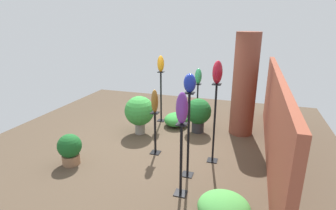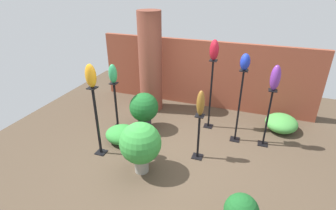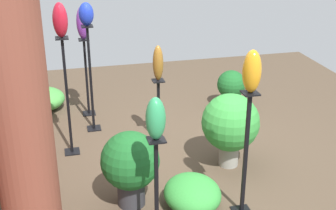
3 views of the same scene
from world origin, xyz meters
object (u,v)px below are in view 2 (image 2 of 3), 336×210
Objects in this scene: art_vase_ruby at (214,50)px; pedestal_jade at (116,108)px; pedestal_cobalt at (239,110)px; potted_plant_back_center at (144,109)px; pedestal_amber at (97,125)px; art_vase_violet at (275,78)px; pedestal_ruby at (210,98)px; art_vase_cobalt at (245,62)px; brick_pillar at (150,63)px; pedestal_bronze at (198,139)px; art_vase_bronze at (201,103)px; art_vase_jade at (113,74)px; art_vase_amber at (91,76)px; pedestal_violet at (267,121)px; potted_plant_mid_right at (140,144)px.

pedestal_jade is at bearing -159.35° from art_vase_ruby.
potted_plant_back_center is at bearing -173.41° from pedestal_cobalt.
art_vase_violet is (3.02, 1.40, 0.83)m from pedestal_amber.
pedestal_ruby is 5.01× the size of art_vase_cobalt.
pedestal_cobalt is at bearing -28.51° from art_vase_ruby.
brick_pillar is 2.25× the size of pedestal_jade.
art_vase_ruby is at bearing 92.06° from pedestal_bronze.
pedestal_ruby reaches higher than pedestal_jade.
pedestal_amber is 2.91× the size of art_vase_bronze.
pedestal_ruby is 1.47m from art_vase_violet.
art_vase_violet is at bearing 2.59° from art_vase_cobalt.
art_vase_jade is 0.96× the size of art_vase_amber.
art_vase_violet is at bearing 36.74° from pedestal_bronze.
brick_pillar is 5.73× the size of art_vase_amber.
art_vase_cobalt reaches higher than pedestal_violet.
potted_plant_mid_right reaches higher than pedestal_bronze.
pedestal_amber is at bearing -164.26° from art_vase_bronze.
art_vase_violet is (3.21, 0.41, 0.98)m from pedestal_jade.
pedestal_jade is at bearing -165.78° from potted_plant_back_center.
art_vase_violet reaches higher than pedestal_violet.
pedestal_violet is 1.28× the size of potted_plant_mid_right.
pedestal_violet is 1.30m from art_vase_cobalt.
pedestal_jade reaches higher than potted_plant_back_center.
potted_plant_mid_right is (0.99, -0.21, -0.07)m from pedestal_amber.
pedestal_jade is at bearing -106.07° from brick_pillar.
potted_plant_mid_right is at bearing -132.56° from pedestal_cobalt.
brick_pillar is at bearing 85.69° from pedestal_amber.
art_vase_amber reaches higher than potted_plant_mid_right.
pedestal_cobalt is at bearing 90.00° from art_vase_cobalt.
pedestal_violet is at bearing -15.33° from brick_pillar.
potted_plant_back_center is (-0.56, 1.36, -0.07)m from potted_plant_mid_right.
pedestal_ruby reaches higher than pedestal_violet.
pedestal_bronze is at bearing -125.49° from art_vase_cobalt.
potted_plant_back_center is at bearing 14.22° from art_vase_jade.
potted_plant_mid_right is (-1.46, -1.59, -1.15)m from art_vase_cobalt.
pedestal_jade is at bearing -171.59° from pedestal_cobalt.
art_vase_ruby is 0.45× the size of potted_plant_mid_right.
pedestal_amber reaches higher than potted_plant_back_center.
art_vase_bronze is 1.20m from art_vase_cobalt.
art_vase_violet is at bearing -15.05° from pedestal_ruby.
potted_plant_mid_right is (0.99, -0.21, -1.04)m from art_vase_amber.
art_vase_jade is 1.02m from potted_plant_back_center.
art_vase_amber is at bearing 167.86° from potted_plant_mid_right.
potted_plant_back_center is at bearing -156.59° from pedestal_ruby.
art_vase_jade is at bearing -171.59° from art_vase_cobalt.
pedestal_cobalt is 1.14m from art_vase_bronze.
pedestal_jade is (-2.02, 0.47, 0.09)m from pedestal_bronze.
art_vase_cobalt reaches higher than art_vase_violet.
brick_pillar reaches higher than potted_plant_mid_right.
potted_plant_back_center is (-1.36, -0.59, -1.30)m from art_vase_ruby.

